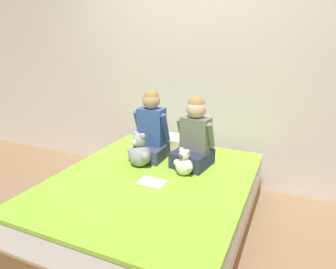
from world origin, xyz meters
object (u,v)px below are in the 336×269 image
Objects in this scene: child_on_right at (194,137)px; teddy_bear_held_by_right_child at (184,164)px; bed at (152,202)px; child_on_left at (151,129)px; teddy_bear_held_by_left_child at (140,152)px; sign_card at (152,182)px; pillow_at_headboard at (185,143)px.

teddy_bear_held_by_right_child is (-0.00, -0.24, -0.17)m from child_on_right.
child_on_right is at bearing 61.46° from bed.
child_on_left is at bearing 171.50° from teddy_bear_held_by_right_child.
child_on_left reaches higher than teddy_bear_held_by_left_child.
sign_card is (0.03, -0.07, 0.22)m from bed.
bed is 2.85× the size of child_on_left.
bed is at bearing -63.14° from child_on_left.
sign_card is (-0.18, -0.24, -0.10)m from teddy_bear_held_by_right_child.
teddy_bear_held_by_left_child is at bearing -109.98° from pillow_at_headboard.
teddy_bear_held_by_right_child reaches higher than sign_card.
pillow_at_headboard is at bearing 91.07° from teddy_bear_held_by_left_child.
teddy_bear_held_by_right_child is 1.12× the size of sign_card.
child_on_right is 0.51m from teddy_bear_held_by_left_child.
child_on_left is at bearing 117.24° from sign_card.
sign_card is at bearing -63.30° from child_on_left.
teddy_bear_held_by_left_child is 0.62m from pillow_at_headboard.
child_on_right reaches higher than pillow_at_headboard.
bed is at bearing 116.21° from sign_card.
child_on_right is 0.29m from teddy_bear_held_by_right_child.
pillow_at_headboard is 2.34× the size of sign_card.
sign_card reaches higher than bed.
sign_card is (0.03, -0.83, -0.05)m from pillow_at_headboard.
pillow_at_headboard is (-0.22, 0.36, -0.21)m from child_on_right.
child_on_right is at bearing 48.70° from teddy_bear_held_by_left_child.
child_on_right reaches higher than teddy_bear_held_by_right_child.
child_on_right is 0.47m from pillow_at_headboard.
teddy_bear_held_by_left_child is at bearing -160.69° from teddy_bear_held_by_right_child.
pillow_at_headboard reaches higher than bed.
child_on_left is 1.04× the size of child_on_right.
teddy_bear_held_by_right_child reaches higher than bed.
bed is 0.24m from sign_card.
pillow_at_headboard is (-0.22, 0.59, -0.04)m from teddy_bear_held_by_right_child.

